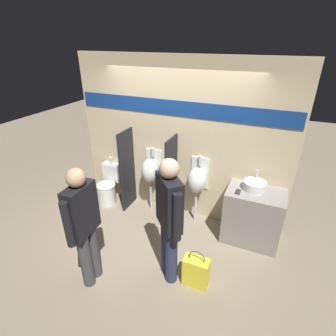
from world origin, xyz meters
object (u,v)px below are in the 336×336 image
Objects in this scene: sink_basin at (254,186)px; person_in_vest at (84,224)px; toilet at (109,187)px; person_with_lanyard at (169,217)px; shopping_bag at (196,272)px; cell_phone at (238,192)px; urinal_far at (197,180)px; urinal_near_counter at (150,171)px.

person_in_vest is (-1.75, -1.69, -0.03)m from sink_basin.
toilet is 0.51× the size of person_with_lanyard.
shopping_bag is at bearing -28.48° from toilet.
urinal_far reaches higher than cell_phone.
urinal_near_counter is 1.35× the size of toilet.
person_with_lanyard reaches higher than shopping_bag.
cell_phone reaches higher than shopping_bag.
sink_basin is 0.59× the size of shopping_bag.
urinal_far is at bearing 108.64° from shopping_bag.
shopping_bag is (-0.26, -1.05, -0.67)m from cell_phone.
shopping_bag is at bearing -44.88° from urinal_near_counter.
sink_basin is 0.92m from urinal_far.
urinal_far is (0.86, 0.00, 0.00)m from urinal_near_counter.
sink_basin is at bearing 39.94° from cell_phone.
urinal_near_counter is 0.99m from toilet.
toilet reaches higher than shopping_bag.
urinal_near_counter is at bearing 7.97° from toilet.
sink_basin is at bearing -48.59° from person_in_vest.
cell_phone is at bearing -18.96° from urinal_far.
urinal_far is 2.13× the size of shopping_bag.
toilet is 0.53× the size of person_in_vest.
person_with_lanyard is (-0.84, -1.23, 0.01)m from sink_basin.
urinal_far reaches higher than shopping_bag.
cell_phone is 1.28m from shopping_bag.
person_in_vest is (-1.55, -1.52, 0.03)m from cell_phone.
person_in_vest is at bearing -61.89° from toilet.
person_in_vest is (-0.85, -1.76, 0.12)m from urinal_far.
urinal_near_counter is at bearing -8.21° from person_with_lanyard.
shopping_bag is at bearing -104.05° from cell_phone.
sink_basin is at bearing -2.29° from urinal_near_counter.
toilet is (-1.73, -0.12, -0.48)m from urinal_far.
urinal_far is at bearing -41.03° from person_with_lanyard.
urinal_far is 1.48m from shopping_bag.
urinal_far is at bearing 4.00° from toilet.
person_in_vest is at bearing -159.89° from shopping_bag.
urinal_near_counter reaches higher than toilet.
toilet is at bearing 151.52° from shopping_bag.
sink_basin reaches higher than cell_phone.
cell_phone is 0.16× the size of toilet.
toilet is at bearing -176.00° from urinal_far.
shopping_bag is (-0.47, -1.22, -0.73)m from sink_basin.
person_with_lanyard reaches higher than urinal_far.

